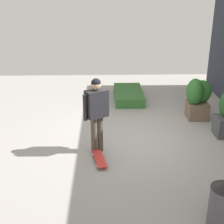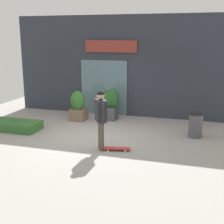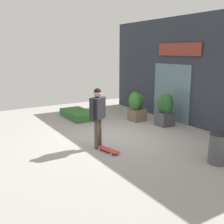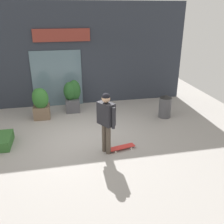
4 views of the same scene
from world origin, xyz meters
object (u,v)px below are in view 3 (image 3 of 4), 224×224
object	(u,v)px
planter_box_left	(136,105)
trash_bin	(218,147)
skateboarder	(98,112)
skateboard	(108,150)
planter_box_right	(165,109)

from	to	relation	value
planter_box_left	trash_bin	xyz separation A→B (m)	(4.39, -0.81, -0.18)
skateboarder	skateboard	size ratio (longest dim) A/B	2.18
skateboarder	planter_box_right	xyz separation A→B (m)	(-0.71, 3.21, -0.42)
skateboard	planter_box_right	world-z (taller)	planter_box_right
skateboarder	trash_bin	distance (m)	3.24
skateboard	trash_bin	bearing A→B (deg)	30.61
planter_box_right	skateboarder	bearing A→B (deg)	-77.43
skateboarder	planter_box_left	xyz separation A→B (m)	(-1.87, 2.75, -0.45)
planter_box_left	trash_bin	distance (m)	4.46
planter_box_right	trash_bin	size ratio (longest dim) A/B	1.44
skateboard	skateboarder	bearing A→B (deg)	175.29
skateboarder	planter_box_right	size ratio (longest dim) A/B	1.40
skateboard	planter_box_left	distance (m)	3.60
skateboard	planter_box_right	bearing A→B (deg)	98.55
planter_box_left	skateboarder	bearing A→B (deg)	-55.82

